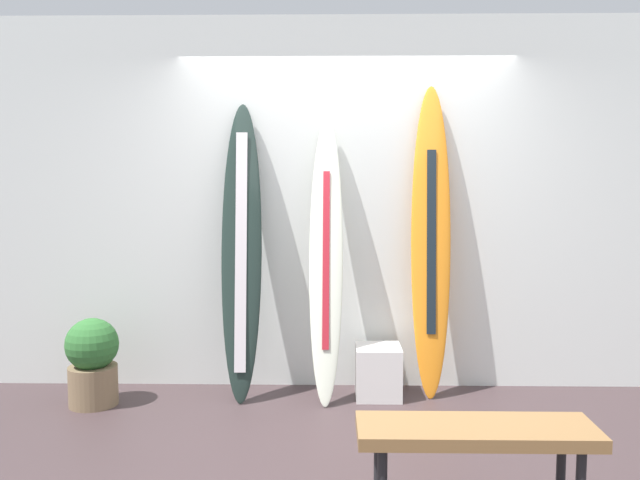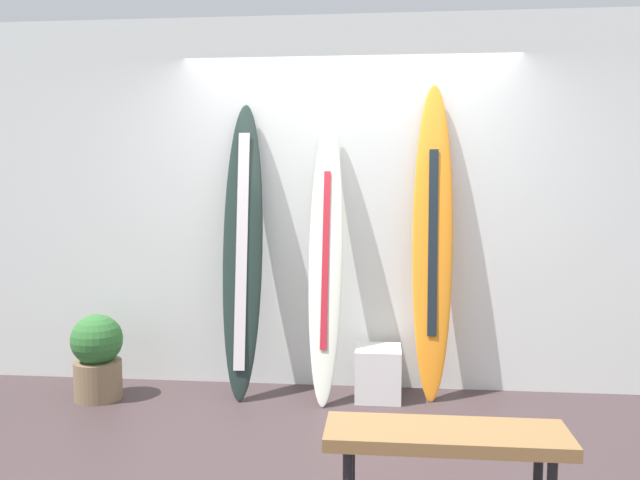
# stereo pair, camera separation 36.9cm
# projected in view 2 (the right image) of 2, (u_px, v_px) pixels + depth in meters

# --- Properties ---
(ground) EXTENTS (8.00, 8.00, 0.04)m
(ground) POSITION_uv_depth(u_px,v_px,m) (337.00, 454.00, 3.82)
(ground) COLOR #3D2F31
(wall_back) EXTENTS (7.20, 0.20, 2.80)m
(wall_back) POSITION_uv_depth(u_px,v_px,m) (350.00, 204.00, 4.97)
(wall_back) COLOR silver
(wall_back) RESTS_ON ground
(surfboard_charcoal) EXTENTS (0.31, 0.49, 2.15)m
(surfboard_charcoal) POSITION_uv_depth(u_px,v_px,m) (243.00, 252.00, 4.73)
(surfboard_charcoal) COLOR #1D2C27
(surfboard_charcoal) RESTS_ON ground
(surfboard_ivory) EXTENTS (0.25, 0.51, 2.04)m
(surfboard_ivory) POSITION_uv_depth(u_px,v_px,m) (326.00, 262.00, 4.65)
(surfboard_ivory) COLOR silver
(surfboard_ivory) RESTS_ON ground
(surfboard_sunset) EXTENTS (0.30, 0.34, 2.28)m
(surfboard_sunset) POSITION_uv_depth(u_px,v_px,m) (433.00, 243.00, 4.66)
(surfboard_sunset) COLOR orange
(surfboard_sunset) RESTS_ON ground
(display_block_left) EXTENTS (0.33, 0.33, 0.38)m
(display_block_left) POSITION_uv_depth(u_px,v_px,m) (378.00, 373.00, 4.71)
(display_block_left) COLOR silver
(display_block_left) RESTS_ON ground
(potted_plant) EXTENTS (0.37, 0.37, 0.62)m
(potted_plant) POSITION_uv_depth(u_px,v_px,m) (97.00, 355.00, 4.69)
(potted_plant) COLOR #7C6448
(potted_plant) RESTS_ON ground
(bench) EXTENTS (1.08, 0.34, 0.49)m
(bench) POSITION_uv_depth(u_px,v_px,m) (446.00, 442.00, 2.89)
(bench) COLOR olive
(bench) RESTS_ON ground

